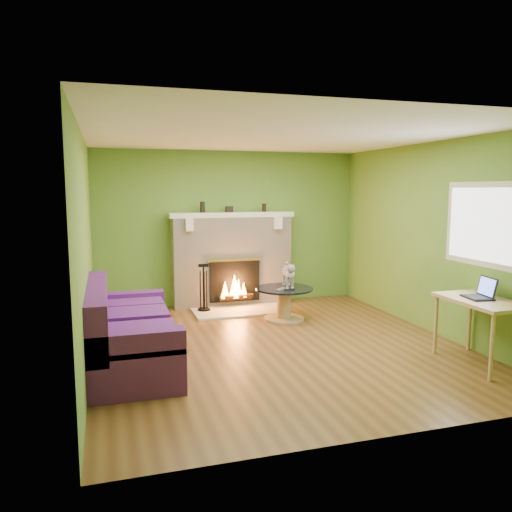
{
  "coord_description": "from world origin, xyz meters",
  "views": [
    {
      "loc": [
        -2.02,
        -5.79,
        1.96
      ],
      "look_at": [
        -0.16,
        0.4,
        1.09
      ],
      "focal_mm": 35.0,
      "sensor_mm": 36.0,
      "label": 1
    }
  ],
  "objects_px": {
    "sofa": "(126,334)",
    "desk": "(481,307)",
    "coffee_table": "(284,301)",
    "cat": "(288,274)"
  },
  "relations": [
    {
      "from": "coffee_table",
      "to": "desk",
      "type": "distance_m",
      "value": 2.88
    },
    {
      "from": "desk",
      "to": "cat",
      "type": "height_order",
      "value": "cat"
    },
    {
      "from": "desk",
      "to": "cat",
      "type": "relative_size",
      "value": 1.62
    },
    {
      "from": "coffee_table",
      "to": "desk",
      "type": "bearing_deg",
      "value": -59.88
    },
    {
      "from": "sofa",
      "to": "desk",
      "type": "xyz_separation_m",
      "value": [
        3.81,
        -1.12,
        0.3
      ]
    },
    {
      "from": "sofa",
      "to": "cat",
      "type": "height_order",
      "value": "sofa"
    },
    {
      "from": "coffee_table",
      "to": "cat",
      "type": "distance_m",
      "value": 0.41
    },
    {
      "from": "desk",
      "to": "cat",
      "type": "distance_m",
      "value": 2.86
    },
    {
      "from": "cat",
      "to": "coffee_table",
      "type": "bearing_deg",
      "value": -137.23
    },
    {
      "from": "coffee_table",
      "to": "cat",
      "type": "bearing_deg",
      "value": 32.01
    }
  ]
}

